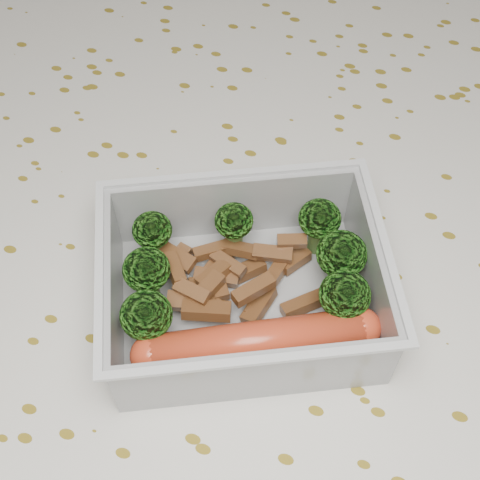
% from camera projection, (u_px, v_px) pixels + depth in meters
% --- Properties ---
extents(dining_table, '(1.40, 0.90, 0.75)m').
position_uv_depth(dining_table, '(237.00, 329.00, 0.54)').
color(dining_table, brown).
rests_on(dining_table, ground).
extents(tablecloth, '(1.46, 0.96, 0.19)m').
position_uv_depth(tablecloth, '(237.00, 298.00, 0.50)').
color(tablecloth, white).
rests_on(tablecloth, dining_table).
extents(lunch_container, '(0.22, 0.20, 0.06)m').
position_uv_depth(lunch_container, '(244.00, 292.00, 0.44)').
color(lunch_container, '#BBBDC2').
rests_on(lunch_container, tablecloth).
extents(broccoli_florets, '(0.16, 0.13, 0.05)m').
position_uv_depth(broccoli_florets, '(248.00, 265.00, 0.43)').
color(broccoli_florets, '#608C3F').
rests_on(broccoli_florets, lunch_container).
extents(meat_pile, '(0.12, 0.08, 0.03)m').
position_uv_depth(meat_pile, '(230.00, 279.00, 0.45)').
color(meat_pile, brown).
rests_on(meat_pile, lunch_container).
extents(sausage, '(0.14, 0.08, 0.03)m').
position_uv_depth(sausage, '(257.00, 341.00, 0.41)').
color(sausage, '#CB4021').
rests_on(sausage, lunch_container).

